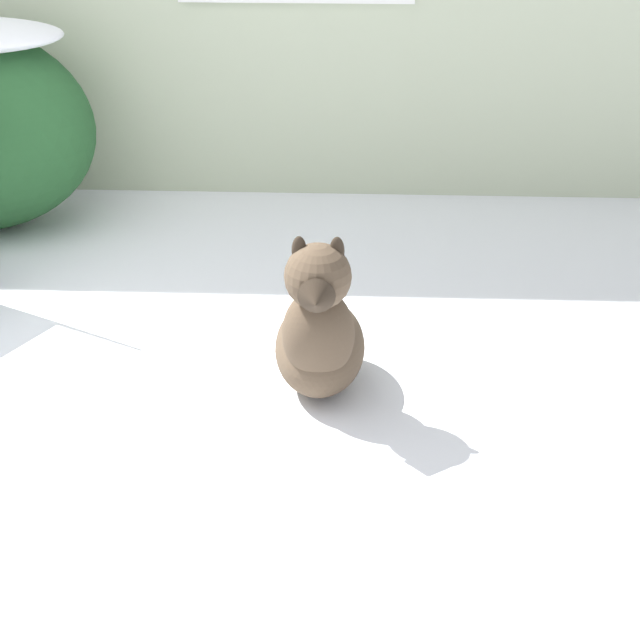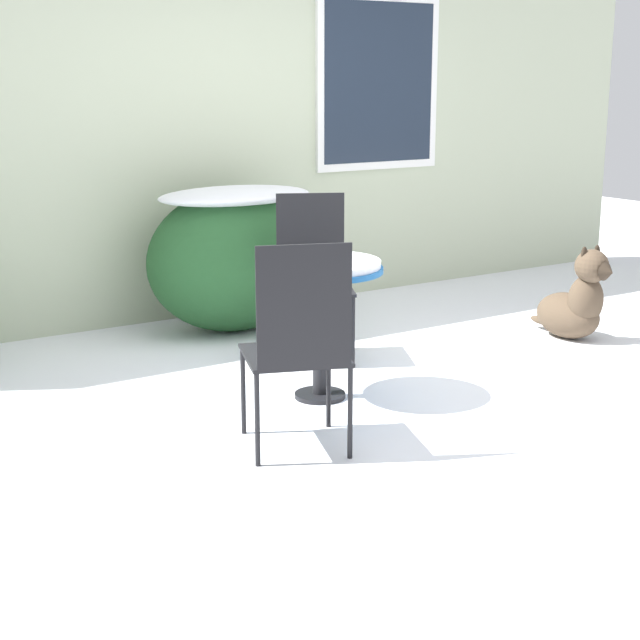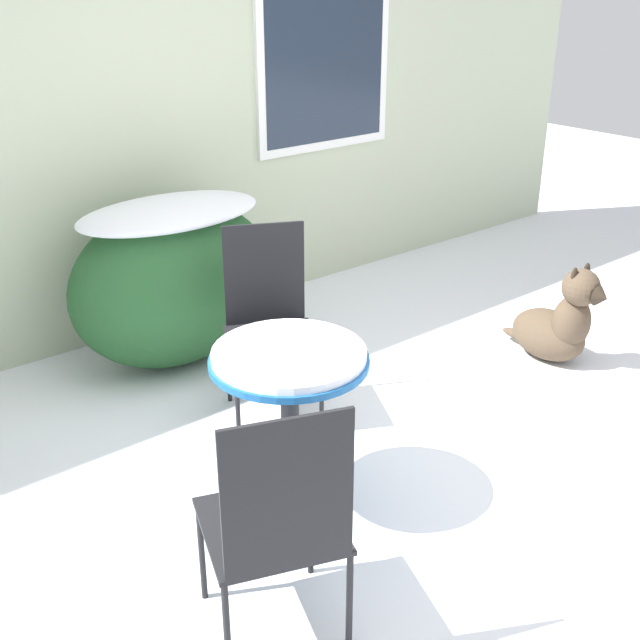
{
  "view_description": "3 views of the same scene",
  "coord_description": "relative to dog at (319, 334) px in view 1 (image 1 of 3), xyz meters",
  "views": [
    {
      "loc": [
        1.64,
        -2.8,
        1.89
      ],
      "look_at": [
        1.51,
        0.23,
        0.26
      ],
      "focal_mm": 55.0,
      "sensor_mm": 36.0,
      "label": 1
    },
    {
      "loc": [
        -3.4,
        -4.23,
        1.71
      ],
      "look_at": [
        -0.6,
        0.07,
        0.44
      ],
      "focal_mm": 55.0,
      "sensor_mm": 36.0,
      "label": 2
    },
    {
      "loc": [
        -2.38,
        -2.33,
        2.25
      ],
      "look_at": [
        0.0,
        0.6,
        0.55
      ],
      "focal_mm": 45.0,
      "sensor_mm": 36.0,
      "label": 3
    }
  ],
  "objects": [
    {
      "name": "dog",
      "position": [
        0.0,
        0.0,
        0.0
      ],
      "size": [
        0.32,
        0.69,
        0.65
      ],
      "rotation": [
        0.0,
        0.0,
        0.0
      ],
      "color": "#4C3D2D",
      "rests_on": "ground_plane"
    }
  ]
}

